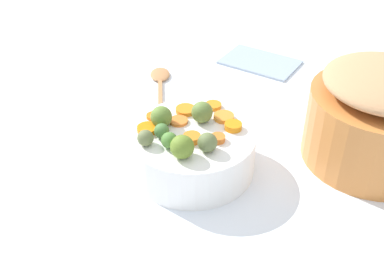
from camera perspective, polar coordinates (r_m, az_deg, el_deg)
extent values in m
cube|color=white|center=(0.93, -1.61, -5.65)|extent=(2.40, 2.40, 0.02)
cylinder|color=white|center=(0.90, 0.00, -2.72)|extent=(0.24, 0.24, 0.08)
cylinder|color=#CA7A39|center=(0.98, 21.22, 0.13)|extent=(0.27, 0.27, 0.14)
cylinder|color=orange|center=(0.85, -0.05, -1.25)|extent=(0.04, 0.04, 0.01)
cylinder|color=orange|center=(0.94, -0.77, 2.18)|extent=(0.04, 0.04, 0.01)
cylinder|color=orange|center=(0.86, 3.14, -1.25)|extent=(0.03, 0.03, 0.01)
cylinder|color=orange|center=(0.89, 4.97, 0.23)|extent=(0.05, 0.05, 0.01)
cylinder|color=orange|center=(0.88, -5.42, -0.11)|extent=(0.05, 0.05, 0.01)
cylinder|color=orange|center=(0.91, -1.61, 0.84)|extent=(0.05, 0.05, 0.01)
cylinder|color=orange|center=(0.92, 3.85, 1.35)|extent=(0.04, 0.04, 0.01)
cylinder|color=orange|center=(0.92, -4.66, 1.42)|extent=(0.04, 0.04, 0.01)
cylinder|color=orange|center=(0.95, 2.58, 2.71)|extent=(0.04, 0.04, 0.01)
sphere|color=#477538|center=(0.86, -3.67, -0.35)|extent=(0.03, 0.03, 0.03)
sphere|color=olive|center=(0.89, -3.72, 1.35)|extent=(0.04, 0.04, 0.04)
sphere|color=#4C7E34|center=(0.84, -2.75, -1.48)|extent=(0.03, 0.03, 0.03)
sphere|color=olive|center=(0.81, -1.19, -2.28)|extent=(0.04, 0.04, 0.04)
sphere|color=#5F6E40|center=(0.82, 1.87, -1.74)|extent=(0.04, 0.04, 0.04)
sphere|color=olive|center=(0.90, 1.22, 1.92)|extent=(0.04, 0.04, 0.04)
sphere|color=#606B41|center=(0.84, -5.62, -1.19)|extent=(0.03, 0.03, 0.03)
cube|color=#B87C4C|center=(1.12, -3.83, 3.13)|extent=(0.14, 0.19, 0.01)
ellipsoid|color=#B87C4C|center=(1.24, -3.86, 6.46)|extent=(0.08, 0.09, 0.01)
cube|color=#94A7BF|center=(1.32, 8.18, 7.85)|extent=(0.20, 0.14, 0.01)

